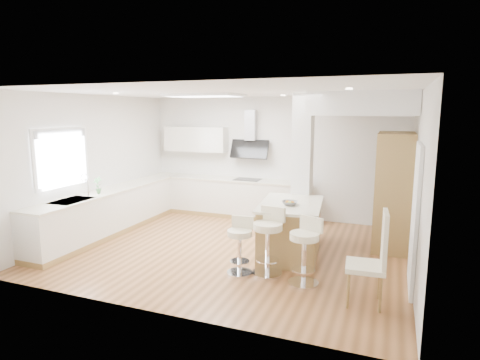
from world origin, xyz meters
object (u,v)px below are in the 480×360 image
at_px(peninsula, 290,229).
at_px(dining_chair, 375,256).
at_px(bar_stool_b, 268,237).
at_px(bar_stool_a, 240,242).
at_px(bar_stool_c, 305,247).

bearing_deg(peninsula, dining_chair, -50.62).
height_order(peninsula, bar_stool_b, bar_stool_b).
bearing_deg(bar_stool_b, peninsula, 92.92).
xyz_separation_m(bar_stool_a, dining_chair, (1.97, -0.34, 0.17)).
distance_m(peninsula, bar_stool_b, 0.92).
height_order(peninsula, dining_chair, dining_chair).
distance_m(bar_stool_a, bar_stool_c, 1.01).
distance_m(bar_stool_a, bar_stool_b, 0.44).
relative_size(peninsula, bar_stool_a, 1.86).
distance_m(bar_stool_c, dining_chair, 1.02).
distance_m(peninsula, dining_chair, 2.00).
height_order(bar_stool_a, bar_stool_b, bar_stool_b).
bearing_deg(bar_stool_a, bar_stool_b, 15.69).
distance_m(bar_stool_b, dining_chair, 1.63).
relative_size(bar_stool_a, bar_stool_c, 0.90).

